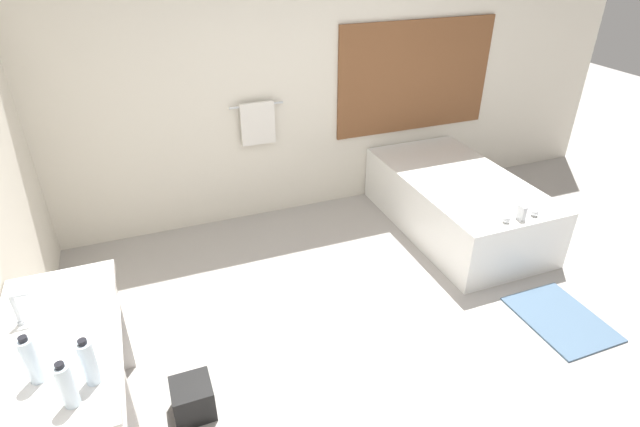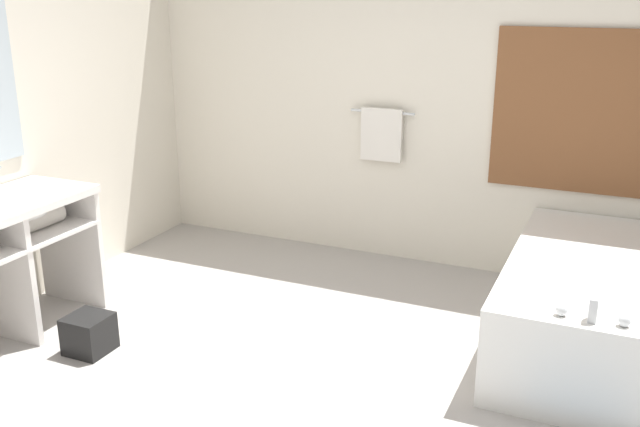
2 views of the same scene
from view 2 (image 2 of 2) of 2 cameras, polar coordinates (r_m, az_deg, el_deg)
ground_plane at (r=3.81m, az=-2.17°, el=-14.89°), size 16.00×16.00×0.00m
wall_back_with_blinds at (r=5.32m, az=8.91°, el=9.94°), size 7.40×0.13×2.70m
bathtub at (r=4.49m, az=21.32°, el=-6.53°), size 1.01×1.85×0.66m
waste_bin at (r=4.43m, az=-17.99°, el=-9.13°), size 0.24×0.24×0.23m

